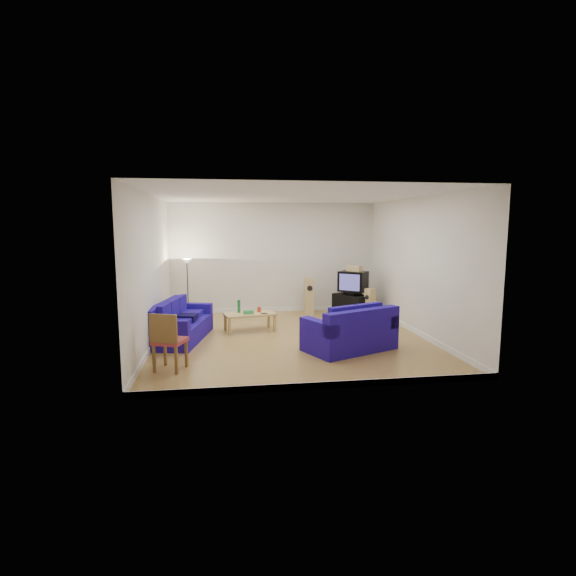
{
  "coord_description": "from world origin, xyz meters",
  "views": [
    {
      "loc": [
        -1.51,
        -9.85,
        2.56
      ],
      "look_at": [
        0.0,
        0.4,
        1.1
      ],
      "focal_mm": 28.0,
      "sensor_mm": 36.0,
      "label": 1
    }
  ],
  "objects": [
    {
      "name": "speaker_right",
      "position": [
        2.45,
        1.74,
        0.43
      ],
      "size": [
        0.32,
        0.3,
        0.85
      ],
      "rotation": [
        0.0,
        0.0,
        -0.99
      ],
      "color": "#D3B572",
      "rests_on": "ground"
    },
    {
      "name": "coffee_table",
      "position": [
        -0.87,
        0.85,
        0.38
      ],
      "size": [
        1.3,
        0.82,
        0.44
      ],
      "rotation": [
        0.0,
        0.0,
        0.19
      ],
      "color": "tan",
      "rests_on": "ground"
    },
    {
      "name": "floor_lamp",
      "position": [
        -2.45,
        2.47,
        1.37
      ],
      "size": [
        0.28,
        0.28,
        1.66
      ],
      "color": "black",
      "rests_on": "ground"
    },
    {
      "name": "av_receiver",
      "position": [
        2.1,
        2.18,
        0.67
      ],
      "size": [
        0.49,
        0.51,
        0.09
      ],
      "primitive_type": "cube",
      "rotation": [
        0.0,
        0.0,
        -0.98
      ],
      "color": "black",
      "rests_on": "tv_stand"
    },
    {
      "name": "room",
      "position": [
        0.0,
        0.0,
        1.54
      ],
      "size": [
        6.01,
        6.51,
        3.21
      ],
      "color": "brown",
      "rests_on": "ground"
    },
    {
      "name": "centre_speaker",
      "position": [
        2.13,
        2.18,
        1.36
      ],
      "size": [
        0.4,
        0.47,
        0.16
      ],
      "primitive_type": "cube",
      "rotation": [
        0.0,
        0.0,
        -0.95
      ],
      "color": "#D3B572",
      "rests_on": "television"
    },
    {
      "name": "tv_stand",
      "position": [
        2.07,
        2.17,
        0.31
      ],
      "size": [
        1.01,
        1.17,
        0.62
      ],
      "primitive_type": "cube",
      "rotation": [
        0.0,
        0.0,
        -1.04
      ],
      "color": "black",
      "rests_on": "ground"
    },
    {
      "name": "speaker_left",
      "position": [
        0.94,
        2.7,
        0.53
      ],
      "size": [
        0.25,
        0.33,
        1.05
      ],
      "rotation": [
        0.0,
        0.0,
        -0.01
      ],
      "color": "#D3B572",
      "rests_on": "ground"
    },
    {
      "name": "bottle",
      "position": [
        -1.13,
        0.96,
        0.59
      ],
      "size": [
        0.08,
        0.08,
        0.31
      ],
      "primitive_type": "cylinder",
      "rotation": [
        0.0,
        0.0,
        -0.16
      ],
      "color": "#197233",
      "rests_on": "coffee_table"
    },
    {
      "name": "television",
      "position": [
        2.09,
        2.16,
        1.0
      ],
      "size": [
        0.9,
        0.87,
        0.56
      ],
      "rotation": [
        0.0,
        0.0,
        -0.66
      ],
      "color": "black",
      "rests_on": "av_receiver"
    },
    {
      "name": "sofa_loveseat",
      "position": [
        1.08,
        -1.17,
        0.34
      ],
      "size": [
        2.06,
        1.66,
        0.9
      ],
      "rotation": [
        0.0,
        0.0,
        0.42
      ],
      "color": "#170871",
      "rests_on": "ground"
    },
    {
      "name": "sofa_three_seat",
      "position": [
        -2.51,
        0.25,
        0.31
      ],
      "size": [
        1.38,
        2.33,
        0.84
      ],
      "rotation": [
        0.0,
        0.0,
        -1.78
      ],
      "color": "#170871",
      "rests_on": "ground"
    },
    {
      "name": "remote",
      "position": [
        -0.53,
        0.71,
        0.45
      ],
      "size": [
        0.15,
        0.07,
        0.02
      ],
      "primitive_type": "cube",
      "rotation": [
        0.0,
        0.0,
        -0.19
      ],
      "color": "black",
      "rests_on": "coffee_table"
    },
    {
      "name": "dining_chair",
      "position": [
        -2.48,
        -2.0,
        0.59
      ],
      "size": [
        0.65,
        0.65,
        1.06
      ],
      "rotation": [
        0.0,
        0.0,
        -0.35
      ],
      "color": "brown",
      "rests_on": "ground"
    },
    {
      "name": "tissue_box",
      "position": [
        -0.9,
        0.75,
        0.48
      ],
      "size": [
        0.24,
        0.18,
        0.09
      ],
      "primitive_type": "cube",
      "rotation": [
        0.0,
        0.0,
        0.31
      ],
      "color": "green",
      "rests_on": "coffee_table"
    },
    {
      "name": "red_canister",
      "position": [
        -0.63,
        0.95,
        0.5
      ],
      "size": [
        0.09,
        0.09,
        0.13
      ],
      "primitive_type": "cylinder",
      "rotation": [
        0.0,
        0.0,
        -0.03
      ],
      "color": "red",
      "rests_on": "coffee_table"
    }
  ]
}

